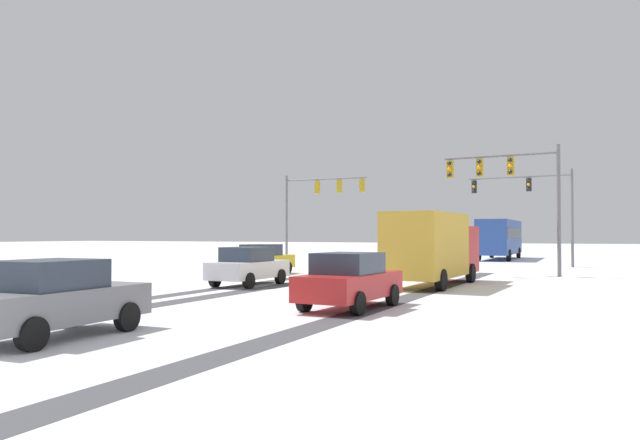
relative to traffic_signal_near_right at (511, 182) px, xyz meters
The scene contains 13 objects.
wheel_track_left_lane 13.30m from the traffic_signal_near_right, 98.25° to the right, with size 0.86×31.26×0.01m, color #4C4C51.
wheel_track_right_lane 15.45m from the traffic_signal_near_right, 123.30° to the right, with size 0.94×31.26×0.01m, color #4C4C51.
wheel_track_center 16.30m from the traffic_signal_near_right, 127.98° to the right, with size 0.80×31.26×0.01m, color #4C4C51.
sidewalk_kerb_right 14.94m from the traffic_signal_near_right, 75.14° to the right, with size 4.00×31.26×0.12m, color white.
traffic_signal_near_right is the anchor object (origin of this frame).
traffic_signal_far_right 12.09m from the traffic_signal_near_right, 90.80° to the left, with size 6.90×0.71×6.50m.
traffic_signal_far_left 16.48m from the traffic_signal_near_right, 151.35° to the left, with size 6.42×0.44×6.50m.
car_yellow_cab_lead 13.46m from the traffic_signal_near_right, 165.95° to the right, with size 1.94×4.15×1.62m.
car_white_second 13.94m from the traffic_signal_near_right, 134.18° to the right, with size 1.85×4.11×1.62m.
car_red_third 15.81m from the traffic_signal_near_right, 98.98° to the right, with size 1.96×4.16×1.62m.
car_grey_fourth 23.47m from the traffic_signal_near_right, 105.10° to the right, with size 1.96×4.16×1.62m.
bus_oncoming 23.52m from the traffic_signal_near_right, 100.19° to the left, with size 2.87×11.06×3.38m.
box_truck_delivery 7.33m from the traffic_signal_near_right, 110.32° to the right, with size 2.49×7.47×3.02m.
Camera 1 is at (11.75, -4.85, 2.14)m, focal length 34.10 mm.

